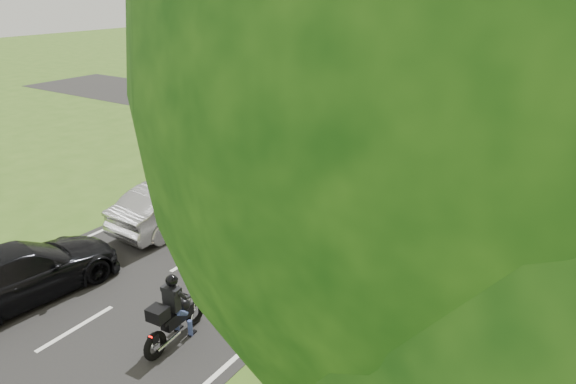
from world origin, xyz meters
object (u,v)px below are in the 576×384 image
object	(u,v)px
traffic_signal	(467,63)
motorcycle_rider	(173,316)
dark_suv	(337,206)
sign_green	(477,141)
silver_sedan	(176,203)
sign_white	(392,208)
utility_pole_near	(374,136)
utility_pole_far	(567,31)
silver_suv	(326,135)
dark_car_behind	(21,272)

from	to	relation	value
traffic_signal	motorcycle_rider	bearing A→B (deg)	-93.73
motorcycle_rider	traffic_signal	world-z (taller)	traffic_signal
dark_suv	sign_green	bearing A→B (deg)	-104.64
motorcycle_rider	dark_suv	distance (m)	7.07
traffic_signal	silver_sedan	bearing A→B (deg)	-112.89
sign_green	dark_suv	bearing A→B (deg)	-109.47
traffic_signal	sign_white	distance (m)	11.39
utility_pole_near	utility_pole_far	bearing A→B (deg)	90.00
dark_suv	silver_suv	world-z (taller)	silver_suv
motorcycle_rider	silver_sedan	world-z (taller)	motorcycle_rider
utility_pole_far	silver_suv	bearing A→B (deg)	-125.85
utility_pole_far	sign_green	distance (m)	11.63
dark_suv	traffic_signal	world-z (taller)	traffic_signal
sign_green	sign_white	bearing A→B (deg)	-91.43
dark_suv	utility_pole_near	size ratio (longest dim) A/B	0.53
motorcycle_rider	utility_pole_near	size ratio (longest dim) A/B	0.19
utility_pole_near	sign_white	size ratio (longest dim) A/B	4.71
silver_sedan	sign_white	size ratio (longest dim) A/B	2.14
dark_suv	dark_car_behind	size ratio (longest dim) A/B	1.08
sign_white	traffic_signal	bearing A→B (deg)	97.05
utility_pole_near	sign_white	bearing A→B (deg)	106.76
motorcycle_rider	dark_suv	size ratio (longest dim) A/B	0.37
dark_car_behind	utility_pole_near	distance (m)	9.63
motorcycle_rider	utility_pole_far	xyz separation A→B (m)	(3.97, 25.06, 4.42)
motorcycle_rider	silver_sedan	distance (m)	6.10
silver_suv	sign_green	xyz separation A→B (m)	(6.75, 0.12, 0.76)
utility_pole_near	utility_pole_far	size ratio (longest dim) A/B	1.00
traffic_signal	sign_green	size ratio (longest dim) A/B	3.00
sign_white	dark_suv	bearing A→B (deg)	155.79
dark_suv	motorcycle_rider	bearing A→B (deg)	93.17
utility_pole_near	silver_sedan	bearing A→B (deg)	158.03
silver_suv	sign_white	distance (m)	10.27
motorcycle_rider	dark_car_behind	bearing A→B (deg)	-174.24
dark_car_behind	sign_green	world-z (taller)	sign_green
sign_green	traffic_signal	bearing A→B (deg)	117.38
dark_suv	utility_pole_near	world-z (taller)	utility_pole_near
sign_green	utility_pole_far	bearing A→B (deg)	83.27
motorcycle_rider	traffic_signal	distance (m)	17.45
dark_car_behind	sign_white	bearing A→B (deg)	-129.11
utility_pole_far	sign_white	distance (m)	19.39
motorcycle_rider	sign_green	distance (m)	14.33
utility_pole_near	sign_white	xyz separation A→B (m)	(-1.50, 4.98, -3.49)
dark_suv	utility_pole_near	xyz separation A→B (m)	(3.77, -6.00, 4.34)
silver_sedan	silver_suv	distance (m)	9.54
motorcycle_rider	silver_suv	bearing A→B (deg)	101.37
traffic_signal	utility_pole_far	bearing A→B (deg)	70.32
motorcycle_rider	silver_sedan	xyz separation A→B (m)	(-4.24, 4.38, 0.10)
motorcycle_rider	utility_pole_near	bearing A→B (deg)	10.03
silver_sedan	sign_green	xyz separation A→B (m)	(6.92, 9.66, 0.84)
traffic_signal	dark_car_behind	bearing A→B (deg)	-107.11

